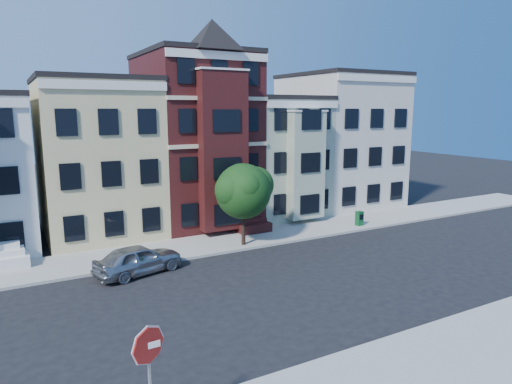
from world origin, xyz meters
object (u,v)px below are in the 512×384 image
parked_car (138,259)px  newspaper_box (359,218)px  stop_sign (150,380)px  street_tree (243,195)px

parked_car → newspaper_box: parked_car is taller
stop_sign → street_tree: bearing=52.5°
street_tree → parked_car: size_ratio=1.36×
newspaper_box → stop_sign: (-19.12, -14.14, 1.28)m
parked_car → street_tree: bearing=-92.1°
street_tree → newspaper_box: size_ratio=6.05×
street_tree → newspaper_box: (9.37, 0.16, -2.58)m
parked_car → stop_sign: bearing=152.2°
street_tree → parked_car: street_tree is taller
street_tree → parked_car: (-6.82, -1.52, -2.47)m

